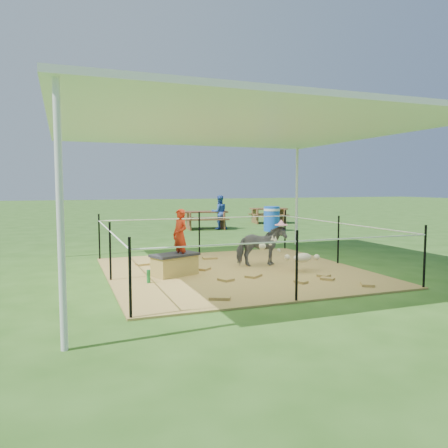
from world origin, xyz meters
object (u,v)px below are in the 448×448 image
object	(u,v)px
woman	(180,230)
distant_person	(219,212)
foal	(303,256)
trash_barrel	(272,219)
green_bottle	(149,276)
pony	(261,246)
picnic_table_far	(269,216)
picnic_table_near	(205,220)
straw_bale	(175,266)

from	to	relation	value
woman	distant_person	world-z (taller)	woman
foal	trash_barrel	world-z (taller)	trash_barrel
woman	green_bottle	xyz separation A→B (m)	(-0.65, -0.45, -0.70)
trash_barrel	green_bottle	bearing A→B (deg)	-129.44
pony	woman	bearing A→B (deg)	105.01
green_bottle	foal	world-z (taller)	foal
foal	picnic_table_far	distance (m)	10.79
foal	picnic_table_near	world-z (taller)	picnic_table_near
pony	picnic_table_near	xyz separation A→B (m)	(1.36, 7.70, -0.10)
green_bottle	woman	bearing A→B (deg)	34.70
pony	trash_barrel	size ratio (longest dim) A/B	1.08
trash_barrel	distant_person	size ratio (longest dim) A/B	0.70
woman	green_bottle	bearing A→B (deg)	-77.83
green_bottle	trash_barrel	bearing A→B (deg)	50.56
pony	foal	size ratio (longest dim) A/B	0.93
picnic_table_far	pony	bearing A→B (deg)	-105.86
straw_bale	distant_person	xyz separation A→B (m)	(3.61, 7.71, 0.42)
pony	picnic_table_far	size ratio (longest dim) A/B	0.61
pony	trash_barrel	distance (m)	7.02
green_bottle	picnic_table_near	distance (m)	9.21
straw_bale	trash_barrel	bearing A→B (deg)	51.53
woman	straw_bale	bearing A→B (deg)	-112.53
woman	foal	xyz separation A→B (m)	(2.19, -0.46, -0.52)
woman	trash_barrel	xyz separation A→B (m)	(5.03, 6.46, -0.40)
foal	trash_barrel	distance (m)	7.48
green_bottle	foal	size ratio (longest dim) A/B	0.21
picnic_table_far	distant_person	distance (m)	3.40
woman	distant_person	size ratio (longest dim) A/B	0.74
straw_bale	green_bottle	bearing A→B (deg)	-140.71
green_bottle	trash_barrel	distance (m)	8.95
straw_bale	picnic_table_near	distance (m)	8.58
woman	foal	size ratio (longest dim) A/B	0.90
straw_bale	woman	bearing A→B (deg)	-0.00
green_bottle	straw_bale	bearing A→B (deg)	39.29
woman	distant_person	bearing A→B (deg)	132.99
trash_barrel	distant_person	distance (m)	1.98
trash_barrel	picnic_table_near	world-z (taller)	trash_barrel
picnic_table_near	picnic_table_far	distance (m)	3.67
picnic_table_far	foal	bearing A→B (deg)	-101.74
foal	picnic_table_near	xyz separation A→B (m)	(0.86, 8.44, 0.02)
green_bottle	picnic_table_far	bearing A→B (deg)	54.63
picnic_table_near	distant_person	xyz separation A→B (m)	(0.46, -0.26, 0.29)
picnic_table_far	distant_person	bearing A→B (deg)	-137.38
woman	trash_barrel	bearing A→B (deg)	119.55
green_bottle	trash_barrel	size ratio (longest dim) A/B	0.25
straw_bale	picnic_table_far	size ratio (longest dim) A/B	0.50
straw_bale	woman	world-z (taller)	woman
straw_bale	pony	xyz separation A→B (m)	(1.80, 0.28, 0.23)
picnic_table_far	green_bottle	bearing A→B (deg)	-114.19
woman	picnic_table_far	size ratio (longest dim) A/B	0.60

